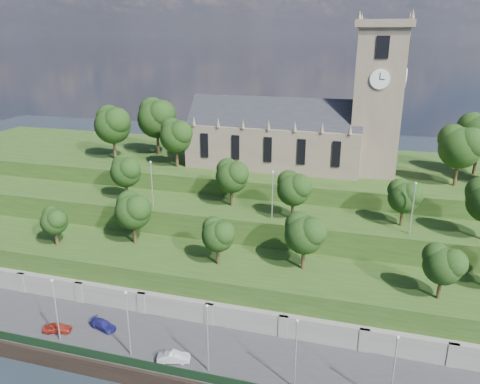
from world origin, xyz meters
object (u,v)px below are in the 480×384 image
(car_right, at_px, (103,325))
(church, at_px, (301,128))
(car_left, at_px, (58,328))
(car_middle, at_px, (174,357))

(car_right, bearing_deg, church, -8.90)
(car_left, relative_size, car_middle, 0.94)
(car_middle, xyz_separation_m, car_right, (-11.64, 3.47, -0.07))
(car_left, bearing_deg, car_right, -82.18)
(church, xyz_separation_m, car_right, (-18.89, -39.73, -19.96))
(church, xyz_separation_m, car_left, (-24.19, -42.08, -19.90))
(car_left, distance_m, car_right, 5.79)
(car_left, relative_size, car_right, 0.93)
(church, height_order, car_left, church)
(car_middle, bearing_deg, car_left, 70.82)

